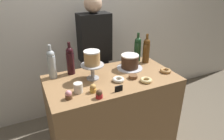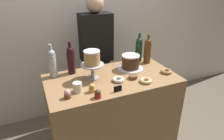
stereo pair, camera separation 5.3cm
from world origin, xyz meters
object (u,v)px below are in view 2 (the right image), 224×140
(wine_bottle_clear, at_px, (52,63))
(cupcake_chocolate, at_px, (98,94))
(cupcake_caramel, at_px, (92,88))
(cookie_stack, at_px, (133,77))
(donut_sugar, at_px, (118,80))
(cake_stand_pedestal, at_px, (92,69))
(coffee_cup_ceramic, at_px, (77,87))
(barista_figure, at_px, (97,60))
(price_sign_chalkboard, at_px, (118,89))
(white_layer_cake, at_px, (92,58))
(donut_glazed, at_px, (146,81))
(donut_maple, at_px, (166,71))
(cupcake_strawberry, at_px, (67,94))
(chocolate_round_cake, at_px, (131,61))
(wine_bottle_green, at_px, (139,49))
(wine_bottle_amber, at_px, (147,50))
(wine_bottle_dark_red, at_px, (71,60))

(wine_bottle_clear, height_order, cupcake_chocolate, wine_bottle_clear)
(cupcake_caramel, height_order, cookie_stack, cupcake_caramel)
(cupcake_chocolate, distance_m, donut_sugar, 0.33)
(cake_stand_pedestal, bearing_deg, coffee_cup_ceramic, -136.89)
(barista_figure, bearing_deg, wine_bottle_clear, -148.95)
(price_sign_chalkboard, height_order, coffee_cup_ceramic, coffee_cup_ceramic)
(white_layer_cake, distance_m, donut_glazed, 0.54)
(donut_maple, bearing_deg, cupcake_strawberry, -176.25)
(chocolate_round_cake, xyz_separation_m, wine_bottle_green, (0.18, 0.15, 0.06))
(donut_maple, distance_m, cookie_stack, 0.37)
(cupcake_chocolate, height_order, barista_figure, barista_figure)
(white_layer_cake, relative_size, wine_bottle_amber, 0.46)
(donut_glazed, bearing_deg, chocolate_round_cake, 87.98)
(donut_sugar, xyz_separation_m, coffee_cup_ceramic, (-0.39, -0.04, 0.03))
(wine_bottle_green, xyz_separation_m, donut_sugar, (-0.42, -0.36, -0.13))
(donut_glazed, bearing_deg, cupcake_caramel, 176.08)
(cupcake_caramel, xyz_separation_m, coffee_cup_ceramic, (-0.11, 0.05, 0.01))
(cake_stand_pedestal, height_order, wine_bottle_dark_red, wine_bottle_dark_red)
(coffee_cup_ceramic, relative_size, barista_figure, 0.05)
(wine_bottle_dark_red, bearing_deg, cookie_stack, -34.67)
(wine_bottle_dark_red, bearing_deg, coffee_cup_ceramic, -95.88)
(chocolate_round_cake, xyz_separation_m, cupcake_chocolate, (-0.50, -0.39, -0.05))
(donut_maple, relative_size, cookie_stack, 1.33)
(cupcake_caramel, bearing_deg, wine_bottle_amber, 25.25)
(cupcake_strawberry, distance_m, barista_figure, 0.92)
(chocolate_round_cake, height_order, barista_figure, barista_figure)
(cake_stand_pedestal, distance_m, donut_sugar, 0.26)
(donut_sugar, distance_m, donut_glazed, 0.25)
(chocolate_round_cake, distance_m, cupcake_strawberry, 0.79)
(wine_bottle_clear, bearing_deg, chocolate_round_cake, -9.61)
(cake_stand_pedestal, bearing_deg, donut_glazed, -32.09)
(cookie_stack, bearing_deg, wine_bottle_amber, 40.54)
(cupcake_strawberry, xyz_separation_m, cupcake_chocolate, (0.22, -0.09, 0.00))
(donut_sugar, xyz_separation_m, donut_glazed, (0.22, -0.12, 0.00))
(wine_bottle_amber, bearing_deg, chocolate_round_cake, -163.75)
(cupcake_strawberry, bearing_deg, price_sign_chalkboard, -9.35)
(donut_glazed, relative_size, barista_figure, 0.07)
(cupcake_strawberry, distance_m, cupcake_chocolate, 0.24)
(donut_glazed, bearing_deg, cupcake_strawberry, 178.30)
(cupcake_strawberry, bearing_deg, coffee_cup_ceramic, 32.66)
(cake_stand_pedestal, height_order, cupcake_chocolate, cake_stand_pedestal)
(cake_stand_pedestal, distance_m, cupcake_caramel, 0.25)
(cupcake_caramel, relative_size, cupcake_chocolate, 1.00)
(donut_glazed, height_order, cookie_stack, same)
(wine_bottle_green, xyz_separation_m, cupcake_strawberry, (-0.91, -0.45, -0.11))
(cupcake_chocolate, bearing_deg, donut_glazed, 8.22)
(white_layer_cake, relative_size, coffee_cup_ceramic, 1.75)
(cupcake_strawberry, bearing_deg, donut_sugar, 11.35)
(cake_stand_pedestal, relative_size, cupcake_strawberry, 2.92)
(donut_glazed, xyz_separation_m, coffee_cup_ceramic, (-0.62, 0.08, 0.03))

